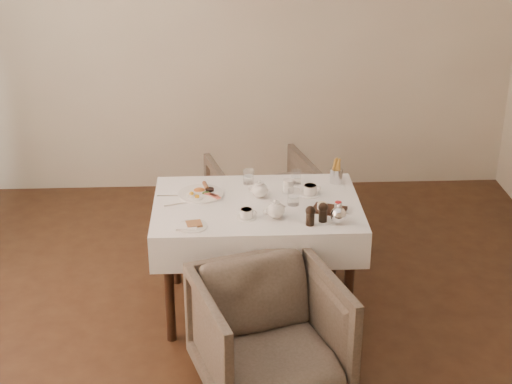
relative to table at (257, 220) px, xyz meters
The scene contains 20 objects.
table is the anchor object (origin of this frame).
armchair_near 0.88m from the table, 88.05° to the right, with size 0.74×0.77×0.70m, color #483F34.
armchair_far 0.93m from the table, 84.16° to the left, with size 0.72×0.74×0.68m, color #483F34.
breakfast_plate 0.40m from the table, 157.59° to the left, with size 0.29×0.29×0.04m.
side_plate 0.52m from the table, 141.50° to the right, with size 0.18×0.18×0.02m.
teapot_centre 0.20m from the table, 74.77° to the left, with size 0.15×0.11×0.12m, color white, non-canonical shape.
teapot_front 0.30m from the table, 65.06° to the right, with size 0.15×0.12×0.12m, color white, non-canonical shape.
creamer 0.30m from the table, 36.61° to the left, with size 0.07×0.07×0.08m, color white.
teacup_near 0.26m from the table, 108.93° to the right, with size 0.12×0.12×0.06m.
teacup_far 0.39m from the table, 17.28° to the left, with size 0.13×0.13×0.07m.
glass_left 0.35m from the table, 97.49° to the left, with size 0.07×0.07×0.10m, color silver.
glass_mid 0.28m from the table, ahead, with size 0.07×0.07×0.10m, color silver.
glass_right 0.43m from the table, 46.80° to the left, with size 0.07×0.07×0.09m, color silver.
condiment_board 0.47m from the table, 17.25° to the right, with size 0.23×0.20×0.05m.
pepper_mill_left 0.47m from the table, 46.83° to the right, with size 0.06×0.06×0.12m, color black, non-canonical shape.
pepper_mill_right 0.50m from the table, 35.79° to the right, with size 0.06×0.06×0.12m, color black, non-canonical shape.
silver_pot 0.58m from the table, 33.19° to the right, with size 0.12×0.09×0.12m, color white, non-canonical shape.
fries_cup 0.64m from the table, 28.77° to the left, with size 0.08×0.08×0.17m.
cutlery_fork 0.56m from the table, 166.37° to the left, with size 0.01×0.18×0.00m, color silver.
cutlery_knife 0.49m from the table, behind, with size 0.02×0.19×0.00m, color silver.
Camera 1 is at (-0.23, -3.89, 2.81)m, focal length 55.00 mm.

